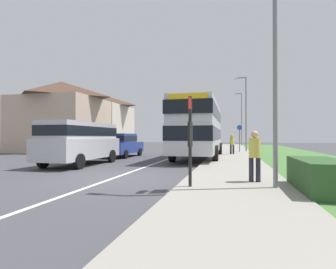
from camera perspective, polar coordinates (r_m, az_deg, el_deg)
ground_plane at (r=9.83m, az=-11.51°, el=-9.15°), size 120.00×120.00×0.00m
lane_marking_centre at (r=17.36m, az=-0.22°, el=-5.35°), size 0.14×60.00×0.01m
pavement_near_side at (r=14.87m, az=13.89°, el=-5.95°), size 3.20×68.00×0.12m
grass_verge_seaward at (r=15.51m, az=30.07°, el=-5.75°), size 6.00×68.00×0.08m
roadside_hedge at (r=7.87m, az=29.87°, el=-7.98°), size 1.10×2.56×0.90m
double_decker_bus at (r=18.06m, az=6.70°, el=1.62°), size 2.80×9.88×3.70m
parked_van_silver at (r=14.63m, az=-18.22°, el=-1.08°), size 2.11×5.39×2.22m
parked_car_blue at (r=19.65m, az=-9.94°, el=-2.07°), size 1.91×4.57×1.70m
pedestrian_at_stop at (r=8.47m, az=18.13°, el=-3.90°), size 0.34×0.34×1.67m
pedestrian_walking_away at (r=21.45m, az=13.62°, el=-1.81°), size 0.34×0.34×1.67m
bus_stop_sign at (r=7.30m, az=4.79°, el=-0.04°), size 0.09×0.52×2.60m
cycle_route_sign at (r=24.53m, az=15.13°, el=-0.58°), size 0.44×0.08×2.52m
street_lamp_near at (r=8.12m, az=21.25°, el=18.93°), size 1.14×0.20×7.26m
street_lamp_mid at (r=26.10m, az=16.19°, el=5.31°), size 1.14×0.20×7.11m
street_lamp_far at (r=42.23m, az=15.40°, el=3.83°), size 1.14×0.20×8.14m
house_terrace_far_side at (r=30.88m, az=-18.32°, el=3.20°), size 7.52×13.55×6.89m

